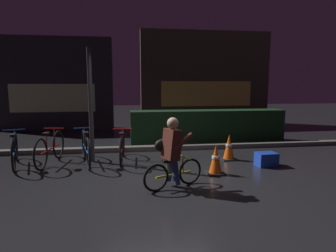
{
  "coord_description": "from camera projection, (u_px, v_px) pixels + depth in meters",
  "views": [
    {
      "loc": [
        -0.65,
        -5.51,
        1.79
      ],
      "look_at": [
        0.2,
        0.6,
        0.9
      ],
      "focal_mm": 30.52,
      "sensor_mm": 36.0,
      "label": 1
    }
  ],
  "objects": [
    {
      "name": "ground_plane",
      "position": [
        162.0,
        175.0,
        5.75
      ],
      "size": [
        40.0,
        40.0,
        0.0
      ],
      "primitive_type": "plane",
      "color": "black"
    },
    {
      "name": "sidewalk_curb",
      "position": [
        153.0,
        148.0,
        7.9
      ],
      "size": [
        12.0,
        0.24,
        0.12
      ],
      "primitive_type": "cube",
      "color": "#56544F",
      "rests_on": "ground"
    },
    {
      "name": "hedge_row",
      "position": [
        207.0,
        126.0,
        8.96
      ],
      "size": [
        4.8,
        0.7,
        1.01
      ],
      "primitive_type": "cube",
      "color": "black",
      "rests_on": "ground"
    },
    {
      "name": "storefront_left",
      "position": [
        54.0,
        84.0,
        11.37
      ],
      "size": [
        4.62,
        0.54,
        3.66
      ],
      "color": "#262328",
      "rests_on": "ground"
    },
    {
      "name": "storefront_right",
      "position": [
        205.0,
        79.0,
        12.9
      ],
      "size": [
        5.84,
        0.54,
        4.16
      ],
      "color": "#42382D",
      "rests_on": "ground"
    },
    {
      "name": "street_post",
      "position": [
        91.0,
        106.0,
        6.53
      ],
      "size": [
        0.1,
        0.1,
        2.62
      ],
      "primitive_type": "cylinder",
      "color": "#2D2D33",
      "rests_on": "ground"
    },
    {
      "name": "parked_bike_leftmost",
      "position": [
        15.0,
        150.0,
        6.28
      ],
      "size": [
        0.58,
        1.66,
        0.79
      ],
      "rotation": [
        0.0,
        0.0,
        1.87
      ],
      "color": "black",
      "rests_on": "ground"
    },
    {
      "name": "parked_bike_left_mid",
      "position": [
        50.0,
        148.0,
        6.48
      ],
      "size": [
        0.46,
        1.71,
        0.79
      ],
      "rotation": [
        0.0,
        0.0,
        1.45
      ],
      "color": "black",
      "rests_on": "ground"
    },
    {
      "name": "parked_bike_center_left",
      "position": [
        86.0,
        148.0,
        6.5
      ],
      "size": [
        0.51,
        1.71,
        0.8
      ],
      "rotation": [
        0.0,
        0.0,
        1.8
      ],
      "color": "black",
      "rests_on": "ground"
    },
    {
      "name": "parked_bike_center_right",
      "position": [
        122.0,
        147.0,
        6.7
      ],
      "size": [
        0.46,
        1.63,
        0.75
      ],
      "rotation": [
        0.0,
        0.0,
        1.54
      ],
      "color": "black",
      "rests_on": "ground"
    },
    {
      "name": "traffic_cone_near",
      "position": [
        216.0,
        160.0,
        5.76
      ],
      "size": [
        0.36,
        0.36,
        0.6
      ],
      "color": "black",
      "rests_on": "ground"
    },
    {
      "name": "traffic_cone_far",
      "position": [
        229.0,
        147.0,
        6.87
      ],
      "size": [
        0.36,
        0.36,
        0.62
      ],
      "color": "black",
      "rests_on": "ground"
    },
    {
      "name": "blue_crate",
      "position": [
        266.0,
        159.0,
        6.35
      ],
      "size": [
        0.46,
        0.35,
        0.3
      ],
      "primitive_type": "cube",
      "rotation": [
        0.0,
        0.0,
        0.06
      ],
      "color": "#193DB7",
      "rests_on": "ground"
    },
    {
      "name": "cyclist",
      "position": [
        172.0,
        153.0,
        4.93
      ],
      "size": [
        1.11,
        0.55,
        1.25
      ],
      "rotation": [
        0.0,
        0.0,
        0.41
      ],
      "color": "black",
      "rests_on": "ground"
    }
  ]
}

